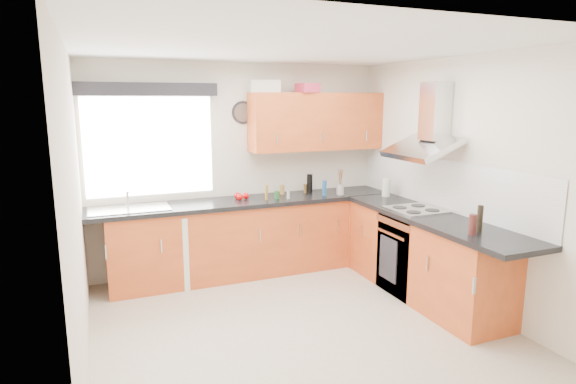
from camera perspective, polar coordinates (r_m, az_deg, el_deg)
name	(u,v)px	position (r m, az deg, el deg)	size (l,w,h in m)	color
ground_plane	(298,326)	(4.64, 1.15, -15.59)	(3.60, 3.60, 0.00)	beige
ceiling	(299,47)	(4.17, 1.28, 16.80)	(3.60, 3.60, 0.02)	white
wall_back	(240,168)	(5.91, -5.74, 2.88)	(3.60, 0.02, 2.50)	silver
wall_front	(430,255)	(2.73, 16.50, -7.12)	(3.60, 0.02, 2.50)	silver
wall_left	(76,212)	(3.90, -23.86, -2.20)	(0.02, 3.60, 2.50)	silver
wall_right	(460,181)	(5.21, 19.72, 1.20)	(0.02, 3.60, 2.50)	silver
window	(150,146)	(5.66, -16.06, 5.21)	(1.40, 0.02, 1.10)	silver
window_blind	(148,89)	(5.54, -16.31, 11.62)	(1.50, 0.18, 0.14)	black
splashback	(439,183)	(5.43, 17.50, 0.97)	(0.01, 3.00, 0.54)	white
base_cab_back	(240,239)	(5.78, -5.72, -5.62)	(3.00, 0.58, 0.86)	#B1471C
base_cab_corner	(357,226)	(6.39, 8.23, -4.07)	(0.60, 0.60, 0.86)	#B1471C
base_cab_right	(423,257)	(5.33, 15.72, -7.45)	(0.58, 2.10, 0.86)	#B1471C
worktop_back	(248,202)	(5.69, -4.81, -1.15)	(3.60, 0.62, 0.05)	black
worktop_right	(434,219)	(5.09, 16.93, -3.06)	(0.62, 2.42, 0.05)	black
sink	(129,206)	(5.44, -18.32, -1.54)	(0.84, 0.46, 0.10)	silver
oven	(414,254)	(5.44, 14.66, -7.08)	(0.56, 0.58, 0.85)	black
hob_plate	(416,209)	(5.31, 14.92, -2.02)	(0.52, 0.52, 0.01)	silver
extractor_hood	(428,129)	(5.25, 16.26, 7.20)	(0.52, 0.78, 0.66)	silver
upper_cabinets	(317,122)	(6.03, 3.42, 8.33)	(1.70, 0.35, 0.70)	#B1471C
washing_machine	(163,250)	(5.62, -14.63, -6.63)	(0.56, 0.54, 0.82)	silver
wall_clock	(243,113)	(5.85, -5.34, 9.36)	(0.27, 0.27, 0.04)	black
casserole	(264,86)	(5.87, -2.82, 12.39)	(0.35, 0.25, 0.14)	silver
storage_box	(308,88)	(5.86, 2.33, 12.23)	(0.24, 0.20, 0.11)	#B32A40
utensil_pot	(340,190)	(5.97, 6.20, 0.29)	(0.09, 0.09, 0.13)	#9D9188
kitchen_roll	(386,188)	(5.95, 11.56, 0.51)	(0.10, 0.10, 0.21)	silver
tomato_cluster	(241,196)	(5.70, -5.59, -0.49)	(0.17, 0.17, 0.07)	#C50808
jar_0	(266,192)	(5.64, -2.58, -0.05)	(0.04, 0.04, 0.18)	brown
jar_1	(310,184)	(6.01, 2.58, 0.97)	(0.07, 0.07, 0.24)	black
jar_2	(288,195)	(5.70, 0.03, -0.37)	(0.04, 0.04, 0.09)	#A79A8F
jar_3	(277,195)	(5.71, -1.34, -0.34)	(0.06, 0.06, 0.09)	#1E5520
jar_4	(305,189)	(6.05, 2.06, 0.40)	(0.04, 0.04, 0.11)	brown
jar_5	(282,189)	(5.98, -0.71, 0.30)	(0.06, 0.06, 0.12)	olive
jar_6	(324,188)	(5.90, 4.33, 0.47)	(0.05, 0.05, 0.19)	navy
bottle_0	(473,225)	(4.49, 21.04, -3.62)	(0.07, 0.07, 0.18)	#4B1D1B
bottle_1	(480,219)	(4.59, 21.79, -2.97)	(0.05, 0.05, 0.24)	black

